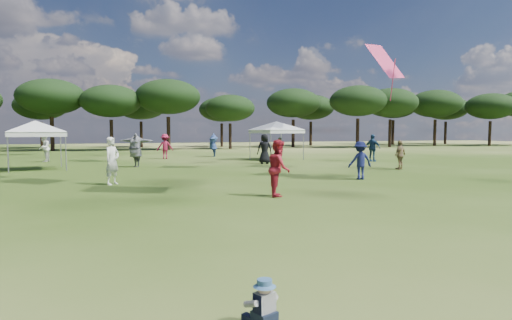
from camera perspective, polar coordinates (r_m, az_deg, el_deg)
The scene contains 5 objects.
tree_line at distance 50.31m, azimuth -13.04°, elevation 7.66°, with size 108.78×17.63×7.77m.
tent_left at distance 25.54m, azimuth -27.35°, elevation 4.42°, with size 5.54×5.54×2.92m.
tent_right at distance 30.63m, azimuth 2.73°, elevation 4.93°, with size 5.79×5.79×3.04m.
toddler at distance 4.84m, azimuth 0.96°, elevation -18.77°, with size 0.39×0.42×0.52m.
festival_crowd at distance 25.10m, azimuth -13.31°, elevation 1.15°, with size 28.71×22.68×1.93m.
Camera 1 is at (-1.92, -2.60, 2.10)m, focal length 30.00 mm.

